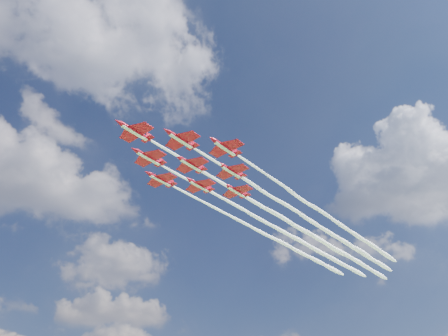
{
  "coord_description": "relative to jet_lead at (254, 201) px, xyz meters",
  "views": [
    {
      "loc": [
        -30.35,
        -100.38,
        19.58
      ],
      "look_at": [
        13.15,
        4.47,
        91.57
      ],
      "focal_mm": 35.0,
      "sensor_mm": 36.0,
      "label": 1
    }
  ],
  "objects": [
    {
      "name": "jet_row4_port",
      "position": [
        31.47,
        8.38,
        0.0
      ],
      "size": [
        100.8,
        53.35,
        2.99
      ],
      "rotation": [
        0.0,
        0.0,
        0.47
      ],
      "color": "#A9091C"
    },
    {
      "name": "jet_row4_starb",
      "position": [
        25.49,
        20.27,
        0.0
      ],
      "size": [
        100.8,
        53.35,
        2.99
      ],
      "rotation": [
        0.0,
        0.0,
        0.47
      ],
      "color": "#A9091C"
    },
    {
      "name": "jet_row2_starb",
      "position": [
        6.5,
        10.72,
        0.0
      ],
      "size": [
        100.8,
        53.35,
        2.99
      ],
      "rotation": [
        0.0,
        0.0,
        0.47
      ],
      "color": "#A9091C"
    },
    {
      "name": "jet_row3_centre",
      "position": [
        18.99,
        9.55,
        0.0
      ],
      "size": [
        100.8,
        53.35,
        2.99
      ],
      "rotation": [
        0.0,
        0.0,
        0.47
      ],
      "color": "#A9091C"
    },
    {
      "name": "jet_row3_port",
      "position": [
        24.97,
        -2.34,
        0.0
      ],
      "size": [
        100.8,
        53.35,
        2.99
      ],
      "rotation": [
        0.0,
        0.0,
        0.47
      ],
      "color": "#A9091C"
    },
    {
      "name": "jet_row2_port",
      "position": [
        12.48,
        -1.17,
        0.0
      ],
      "size": [
        100.8,
        53.35,
        2.99
      ],
      "rotation": [
        0.0,
        0.0,
        0.47
      ],
      "color": "#A9091C"
    },
    {
      "name": "jet_row3_starb",
      "position": [
        13.0,
        21.44,
        0.0
      ],
      "size": [
        100.8,
        53.35,
        2.99
      ],
      "rotation": [
        0.0,
        0.0,
        0.47
      ],
      "color": "#A9091C"
    },
    {
      "name": "jet_tail",
      "position": [
        37.97,
        19.1,
        0.0
      ],
      "size": [
        100.8,
        53.35,
        2.99
      ],
      "rotation": [
        0.0,
        0.0,
        0.47
      ],
      "color": "#A9091C"
    },
    {
      "name": "jet_lead",
      "position": [
        0.0,
        0.0,
        0.0
      ],
      "size": [
        100.8,
        53.35,
        2.99
      ],
      "rotation": [
        0.0,
        0.0,
        0.47
      ],
      "color": "#A9091C"
    }
  ]
}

